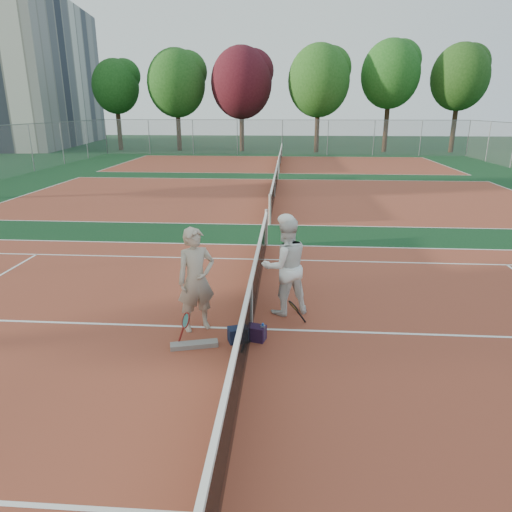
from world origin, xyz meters
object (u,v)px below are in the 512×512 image
at_px(player_a, 196,280).
at_px(player_b, 285,266).
at_px(racket_red, 186,329).
at_px(water_bottle, 263,333).
at_px(racket_spare, 246,339).
at_px(net_main, 251,304).
at_px(apartment_block, 29,74).
at_px(racket_black_held, 293,313).
at_px(sports_bag_navy, 238,335).
at_px(sports_bag_purple, 256,333).

height_order(player_a, player_b, player_b).
bearing_deg(racket_red, player_a, 47.21).
bearing_deg(water_bottle, racket_spare, 178.29).
xyz_separation_m(net_main, player_b, (0.60, 0.80, 0.47)).
relative_size(player_b, racket_spare, 3.26).
height_order(apartment_block, player_b, apartment_block).
relative_size(racket_black_held, sports_bag_navy, 1.50).
xyz_separation_m(net_main, sports_bag_purple, (0.11, -0.41, -0.38)).
bearing_deg(racket_spare, player_b, -23.35).
relative_size(apartment_block, sports_bag_purple, 66.29).
bearing_deg(sports_bag_purple, player_a, 161.27).
distance_m(apartment_block, water_bottle, 53.16).
distance_m(apartment_block, player_a, 52.07).
height_order(racket_red, racket_spare, racket_red).
bearing_deg(apartment_block, sports_bag_purple, -57.67).
relative_size(racket_black_held, racket_spare, 0.84).
height_order(net_main, apartment_block, apartment_block).
height_order(player_b, water_bottle, player_b).
bearing_deg(racket_red, sports_bag_navy, -25.61).
distance_m(player_a, racket_red, 0.91).
bearing_deg(water_bottle, sports_bag_navy, -172.93).
bearing_deg(net_main, player_b, 53.12).
distance_m(racket_black_held, sports_bag_navy, 1.20).
bearing_deg(sports_bag_navy, player_a, 150.55).
relative_size(racket_red, sports_bag_purple, 1.72).
bearing_deg(sports_bag_purple, racket_black_held, 43.09).
height_order(apartment_block, racket_spare, apartment_block).
bearing_deg(apartment_block, player_a, -58.48).
bearing_deg(racket_spare, apartment_block, 37.13).
bearing_deg(water_bottle, apartment_block, 122.43).
bearing_deg(sports_bag_navy, apartment_block, 122.00).
xyz_separation_m(player_b, sports_bag_navy, (-0.79, -1.28, -0.84)).
distance_m(racket_black_held, sports_bag_purple, 0.92).
height_order(apartment_block, sports_bag_navy, apartment_block).
bearing_deg(racket_red, racket_black_held, -10.32).
xyz_separation_m(racket_black_held, sports_bag_purple, (-0.66, -0.62, -0.12)).
bearing_deg(water_bottle, player_a, 162.00).
xyz_separation_m(net_main, apartment_block, (-28.00, 44.00, 6.99)).
bearing_deg(net_main, sports_bag_navy, -111.80).
distance_m(apartment_block, sports_bag_navy, 52.98).
xyz_separation_m(racket_black_held, sports_bag_navy, (-0.97, -0.70, -0.12)).
bearing_deg(player_a, sports_bag_purple, -49.10).
bearing_deg(water_bottle, player_b, 73.52).
xyz_separation_m(player_a, water_bottle, (1.23, -0.40, -0.82)).
bearing_deg(racket_red, net_main, -4.47).
distance_m(player_a, player_b, 1.80).
distance_m(apartment_block, racket_red, 52.62).
distance_m(racket_spare, sports_bag_purple, 0.21).
bearing_deg(racket_red, player_b, 5.69).
distance_m(racket_red, sports_bag_purple, 1.22).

